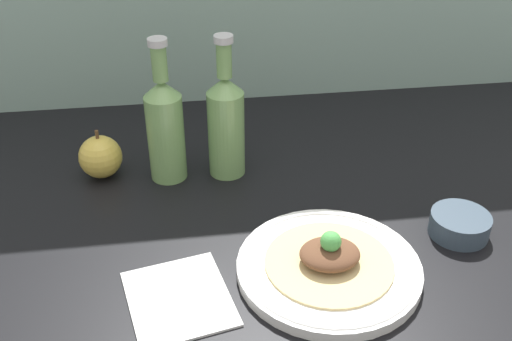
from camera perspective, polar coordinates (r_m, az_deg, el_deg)
ground_plane at (r=96.86cm, az=2.12°, el=-7.38°), size 180.00×110.00×4.00cm
plate at (r=89.34cm, az=6.94°, el=-9.10°), size 27.06×27.06×2.00cm
plated_food at (r=88.06cm, az=7.02°, el=-8.14°), size 18.88×18.88×5.69cm
cider_bottle_left at (r=106.40cm, az=-8.66°, el=4.20°), size 6.61×6.61×26.34cm
cider_bottle_right at (r=106.64cm, az=-2.88°, el=4.62°), size 6.61×6.61×26.34cm
apple at (r=112.20cm, az=-14.59°, el=1.28°), size 7.82×7.82×9.32cm
napkin at (r=85.74cm, az=-7.36°, el=-11.90°), size 16.70×18.18×0.80cm
dipping_bowl at (r=100.67cm, az=18.82°, el=-4.90°), size 9.44×9.44×3.62cm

